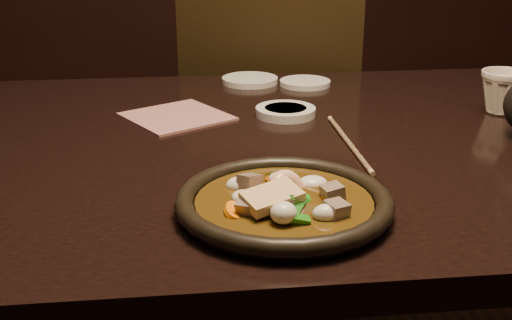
{
  "coord_description": "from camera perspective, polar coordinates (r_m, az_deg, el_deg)",
  "views": [
    {
      "loc": [
        -0.29,
        -0.98,
        1.08
      ],
      "look_at": [
        -0.2,
        -0.23,
        0.8
      ],
      "focal_mm": 45.0,
      "sensor_mm": 36.0,
      "label": 1
    }
  ],
  "objects": [
    {
      "name": "tea_cup",
      "position": [
        1.25,
        21.13,
        5.78
      ],
      "size": [
        0.09,
        0.09,
        0.08
      ],
      "primitive_type": "imported",
      "rotation": [
        0.0,
        0.0,
        -0.12
      ],
      "color": "beige",
      "rests_on": "table"
    },
    {
      "name": "chair",
      "position": [
        1.74,
        1.58,
        2.11
      ],
      "size": [
        0.56,
        0.56,
        0.97
      ],
      "rotation": [
        0.0,
        0.0,
        2.9
      ],
      "color": "black",
      "rests_on": "floor"
    },
    {
      "name": "saucer_left",
      "position": [
        1.39,
        -0.55,
        7.11
      ],
      "size": [
        0.12,
        0.12,
        0.01
      ],
      "primitive_type": "cylinder",
      "color": "silver",
      "rests_on": "table"
    },
    {
      "name": "plate",
      "position": [
        0.77,
        2.49,
        -3.84
      ],
      "size": [
        0.26,
        0.26,
        0.03
      ],
      "color": "black",
      "rests_on": "table"
    },
    {
      "name": "stirfry",
      "position": [
        0.77,
        2.42,
        -3.51
      ],
      "size": [
        0.16,
        0.16,
        0.05
      ],
      "color": "#3C290B",
      "rests_on": "plate"
    },
    {
      "name": "chopsticks",
      "position": [
        1.02,
        8.24,
        1.54
      ],
      "size": [
        0.01,
        0.27,
        0.01
      ],
      "rotation": [
        0.0,
        0.0,
        0.0
      ],
      "color": "tan",
      "rests_on": "table"
    },
    {
      "name": "saucer_right",
      "position": [
        1.38,
        4.38,
        6.86
      ],
      "size": [
        0.11,
        0.11,
        0.01
      ],
      "primitive_type": "cylinder",
      "color": "silver",
      "rests_on": "table"
    },
    {
      "name": "soy_dish",
      "position": [
        1.16,
        2.64,
        4.32
      ],
      "size": [
        0.11,
        0.11,
        0.02
      ],
      "primitive_type": "cylinder",
      "color": "silver",
      "rests_on": "table"
    },
    {
      "name": "table",
      "position": [
        1.1,
        9.15,
        -1.5
      ],
      "size": [
        1.6,
        0.9,
        0.75
      ],
      "color": "black",
      "rests_on": "floor"
    },
    {
      "name": "napkin",
      "position": [
        1.15,
        -7.05,
        3.85
      ],
      "size": [
        0.22,
        0.22,
        0.0
      ],
      "primitive_type": "cube",
      "rotation": [
        0.0,
        0.0,
        0.53
      ],
      "color": "#9E6561",
      "rests_on": "table"
    }
  ]
}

